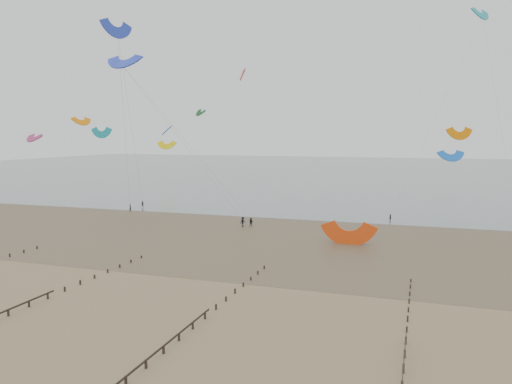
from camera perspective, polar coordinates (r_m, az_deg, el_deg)
ground at (r=55.40m, az=-6.91°, el=-11.50°), size 500.00×500.00×0.00m
sea_and_shore at (r=87.89m, az=0.31°, el=-4.70°), size 500.00×665.00×0.03m
groynes at (r=37.93m, az=-14.20°, el=-19.66°), size 72.16×50.16×1.00m
kitesurfer_lead at (r=115.66m, az=-14.17°, el=-1.78°), size 0.72×0.66×1.65m
kitesurfers at (r=95.86m, az=18.24°, el=-3.56°), size 107.65×17.20×1.86m
grounded_kite at (r=80.27m, az=10.53°, el=-5.89°), size 7.39×5.78×4.05m
kites_airborne at (r=146.71m, az=4.49°, el=8.29°), size 220.70×107.53×39.97m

